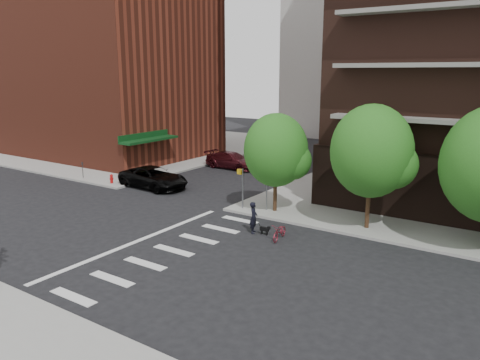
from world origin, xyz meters
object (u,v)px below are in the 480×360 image
(parked_car_maroon, at_px, (232,160))
(fire_hydrant, at_px, (111,178))
(parked_car_black, at_px, (153,178))
(scooter, at_px, (280,232))
(dog_walker, at_px, (254,218))
(parked_car_silver, at_px, (287,148))

(parked_car_maroon, bearing_deg, fire_hydrant, 160.64)
(fire_hydrant, xyz_separation_m, parked_car_maroon, (4.18, 10.71, 0.21))
(fire_hydrant, height_order, parked_car_black, parked_car_black)
(parked_car_black, xyz_separation_m, scooter, (13.74, -4.63, -0.37))
(dog_walker, bearing_deg, scooter, -116.75)
(fire_hydrant, distance_m, parked_car_black, 3.63)
(parked_car_maroon, bearing_deg, scooter, -135.48)
(parked_car_black, relative_size, parked_car_silver, 1.28)
(fire_hydrant, relative_size, parked_car_silver, 0.16)
(parked_car_silver, xyz_separation_m, scooter, (12.16, -23.42, -0.31))
(fire_hydrant, relative_size, dog_walker, 0.41)
(parked_car_maroon, relative_size, dog_walker, 2.95)
(parked_car_black, xyz_separation_m, dog_walker, (12.00, -4.49, 0.08))
(fire_hydrant, height_order, parked_car_silver, parked_car_silver)
(scooter, bearing_deg, dog_walker, 167.68)
(dog_walker, bearing_deg, parked_car_maroon, 16.37)
(parked_car_silver, bearing_deg, dog_walker, -155.95)
(parked_car_black, bearing_deg, parked_car_silver, -0.95)
(fire_hydrant, bearing_deg, parked_car_silver, 75.96)
(parked_car_black, distance_m, scooter, 14.50)
(fire_hydrant, relative_size, scooter, 0.43)
(parked_car_silver, relative_size, dog_walker, 2.57)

